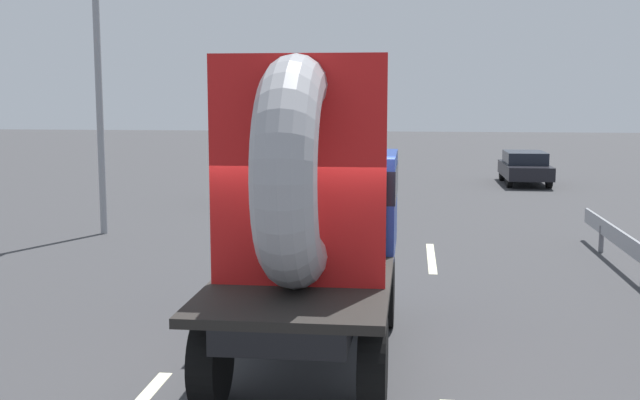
# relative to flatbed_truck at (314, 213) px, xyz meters

# --- Properties ---
(ground_plane) EXTENTS (120.00, 120.00, 0.00)m
(ground_plane) POSITION_rel_flatbed_truck_xyz_m (-0.05, -0.58, -1.79)
(ground_plane) COLOR #38383A
(flatbed_truck) EXTENTS (2.02, 4.93, 3.68)m
(flatbed_truck) POSITION_rel_flatbed_truck_xyz_m (0.00, 0.00, 0.00)
(flatbed_truck) COLOR black
(flatbed_truck) RESTS_ON ground_plane
(distant_sedan) EXTENTS (1.72, 4.01, 1.31)m
(distant_sedan) POSITION_rel_flatbed_truck_xyz_m (-3.26, 13.62, -1.08)
(distant_sedan) COLOR black
(distant_sedan) RESTS_ON ground_plane
(traffic_light) EXTENTS (0.42, 0.36, 6.86)m
(traffic_light) POSITION_rel_flatbed_truck_xyz_m (-5.96, 7.83, 2.60)
(traffic_light) COLOR gray
(traffic_light) RESTS_ON ground_plane
(lane_dash_left_far) EXTENTS (0.16, 2.84, 0.01)m
(lane_dash_left_far) POSITION_rel_flatbed_truck_xyz_m (-1.63, 6.14, -1.78)
(lane_dash_left_far) COLOR beige
(lane_dash_left_far) RESTS_ON ground_plane
(lane_dash_right_far) EXTENTS (0.16, 2.94, 0.01)m
(lane_dash_right_far) POSITION_rel_flatbed_truck_xyz_m (1.63, 5.93, -1.78)
(lane_dash_right_far) COLOR beige
(lane_dash_right_far) RESTS_ON ground_plane
(oncoming_car) EXTENTS (1.56, 3.63, 1.18)m
(oncoming_car) POSITION_rel_flatbed_truck_xyz_m (5.29, 19.43, -1.15)
(oncoming_car) COLOR black
(oncoming_car) RESTS_ON ground_plane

